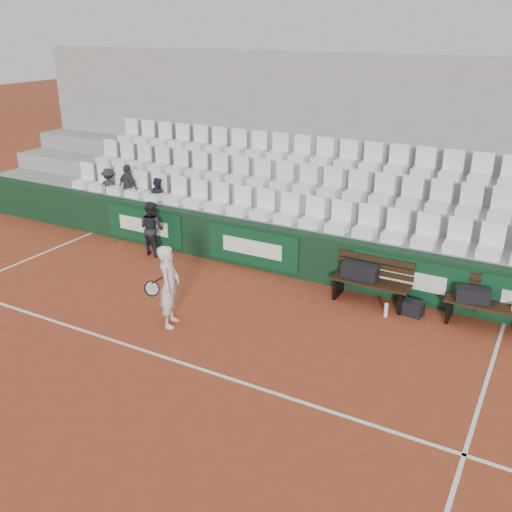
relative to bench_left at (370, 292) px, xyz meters
The scene contains 22 objects.
ground 4.37m from the bench_left, 126.28° to the right, with size 80.00×80.00×0.00m, color #9C3F23.
court_baseline 4.37m from the bench_left, 126.28° to the right, with size 18.00×0.06×0.01m, color white.
back_barrier 2.57m from the bench_left, 169.38° to the left, with size 18.00×0.34×1.00m.
grandstand_tier_front 2.82m from the bench_left, 156.85° to the left, with size 18.00×0.95×1.00m, color gray.
grandstand_tier_mid 3.34m from the bench_left, 141.50° to the left, with size 18.00×0.95×1.45m, color #989896.
grandstand_tier_back 4.03m from the bench_left, 130.69° to the left, with size 18.00×0.95×1.90m, color gray.
grandstand_rear_wall 4.87m from the bench_left, 125.44° to the left, with size 18.00×0.30×4.40m, color #989895.
seat_row_front 2.95m from the bench_left, 160.20° to the left, with size 11.90×0.44×0.63m, color white.
seat_row_mid 3.55m from the bench_left, 143.96° to the left, with size 11.90×0.44×0.63m, color silver.
seat_row_back 4.32m from the bench_left, 132.40° to the left, with size 11.90×0.44×0.63m, color white.
bench_left is the anchor object (origin of this frame).
bench_right 2.14m from the bench_left, ahead, with size 1.50×0.56×0.45m, color #341B0F.
sports_bag_left 0.45m from the bench_left, behind, with size 0.70×0.30×0.30m, color black.
sports_bag_right 1.88m from the bench_left, ahead, with size 0.58×0.27×0.27m, color black.
sports_bag_ground 0.84m from the bench_left, ahead, with size 0.44×0.27×0.27m, color black.
water_bottle_near 0.78m from the bench_left, behind, with size 0.07×0.07×0.25m, color #ACBAC3.
water_bottle_far 0.62m from the bench_left, 42.83° to the right, with size 0.07×0.07×0.26m, color silver.
tennis_player 3.87m from the bench_left, 138.02° to the right, with size 0.77×0.65×1.52m.
ball_kid 5.29m from the bench_left, behind, with size 0.62×0.48×1.28m, color black.
spectator_a 7.60m from the bench_left, behind, with size 0.67×0.39×1.04m, color black.
spectator_b 6.98m from the bench_left, behind, with size 0.71×0.30×1.21m, color #36302B.
spectator_c 6.07m from the bench_left, behind, with size 0.48×0.38×0.99m, color #1F242E.
Camera 1 is at (5.46, -6.24, 5.04)m, focal length 40.00 mm.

